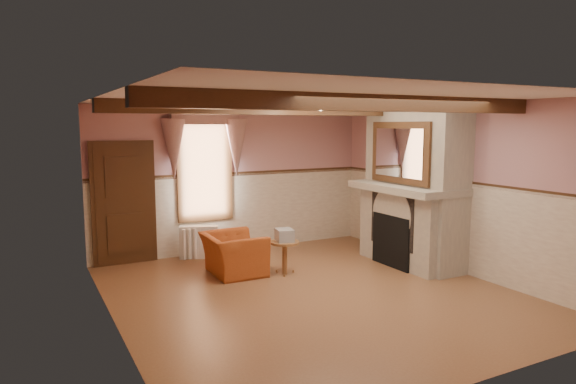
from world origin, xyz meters
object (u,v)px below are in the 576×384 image
mantel_clock (385,176)px  armchair (233,254)px  radiator (199,242)px  bowl (402,181)px  oil_lamp (395,175)px  side_table (285,258)px

mantel_clock → armchair: bearing=175.1°
armchair → mantel_clock: (2.89, -0.25, 1.19)m
radiator → mantel_clock: bearing=-2.8°
bowl → mantel_clock: (0.00, 0.47, 0.05)m
bowl → mantel_clock: mantel_clock is taller
bowl → radiator: bearing=147.5°
oil_lamp → mantel_clock: bearing=90.0°
mantel_clock → oil_lamp: 0.30m
radiator → oil_lamp: oil_lamp is taller
mantel_clock → oil_lamp: oil_lamp is taller
armchair → oil_lamp: oil_lamp is taller
oil_lamp → radiator: bearing=150.0°
radiator → bowl: 3.83m
bowl → oil_lamp: oil_lamp is taller
side_table → bowl: bearing=-8.4°
side_table → mantel_clock: bearing=4.2°
mantel_clock → radiator: bearing=154.3°
side_table → mantel_clock: size_ratio=2.29×
armchair → side_table: bearing=-117.6°
armchair → bowl: size_ratio=2.75×
radiator → oil_lamp: (3.08, -1.78, 1.26)m
side_table → bowl: (2.15, -0.32, 1.19)m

